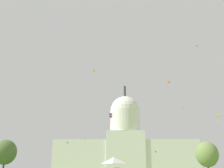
# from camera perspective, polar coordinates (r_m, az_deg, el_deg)

# --- Properties ---
(capitol_building) EXTENTS (111.14, 24.22, 67.87)m
(capitol_building) POSITION_cam_1_polar(r_m,az_deg,el_deg) (221.07, 2.84, -12.52)
(capitol_building) COLOR silver
(capitol_building) RESTS_ON ground_plane
(event_tent) EXTENTS (5.52, 6.55, 5.07)m
(event_tent) POSITION_cam_1_polar(r_m,az_deg,el_deg) (82.25, 0.37, -16.76)
(event_tent) COLOR white
(event_tent) RESTS_ON ground_plane
(tree_east_far) EXTENTS (10.64, 10.35, 11.30)m
(tree_east_far) POSITION_cam_1_polar(r_m,az_deg,el_deg) (107.31, 19.24, -13.69)
(tree_east_far) COLOR brown
(tree_east_far) RESTS_ON ground_plane
(tree_west_near) EXTENTS (10.78, 10.68, 11.67)m
(tree_west_near) POSITION_cam_1_polar(r_m,az_deg,el_deg) (105.83, -21.45, -13.11)
(tree_west_near) COLOR brown
(tree_west_near) RESTS_ON ground_plane
(kite_turquoise_high) EXTENTS (1.20, 0.99, 3.91)m
(kite_turquoise_high) POSITION_cam_1_polar(r_m,az_deg,el_deg) (128.46, 17.43, 7.49)
(kite_turquoise_high) COLOR teal
(kite_yellow_high) EXTENTS (0.68, 0.64, 1.41)m
(kite_yellow_high) POSITION_cam_1_polar(r_m,az_deg,el_deg) (122.85, -3.78, 2.84)
(kite_yellow_high) COLOR yellow
(kite_green_mid) EXTENTS (1.00, 1.18, 1.98)m
(kite_green_mid) POSITION_cam_1_polar(r_m,az_deg,el_deg) (122.44, 14.42, -5.07)
(kite_green_mid) COLOR green
(kite_lime_mid) EXTENTS (0.74, 0.42, 3.94)m
(kite_lime_mid) POSITION_cam_1_polar(r_m,az_deg,el_deg) (167.45, -5.74, -11.26)
(kite_lime_mid) COLOR #8CD133
(kite_orange_high) EXTENTS (1.37, 1.36, 1.11)m
(kite_orange_high) POSITION_cam_1_polar(r_m,az_deg,el_deg) (140.12, 11.74, 0.41)
(kite_orange_high) COLOR orange
(kite_black_mid) EXTENTS (1.71, 1.39, 2.43)m
(kite_black_mid) POSITION_cam_1_polar(r_m,az_deg,el_deg) (156.78, -0.05, -7.23)
(kite_black_mid) COLOR black
(kite_gold_mid) EXTENTS (1.41, 1.45, 3.87)m
(kite_gold_mid) POSITION_cam_1_polar(r_m,az_deg,el_deg) (126.72, 21.23, -6.27)
(kite_gold_mid) COLOR gold
(kite_violet_low) EXTENTS (1.22, 1.18, 3.70)m
(kite_violet_low) POSITION_cam_1_polar(r_m,az_deg,el_deg) (86.66, -0.29, -6.58)
(kite_violet_low) COLOR purple
(kite_blue_low) EXTENTS (0.88, 0.92, 0.99)m
(kite_blue_low) POSITION_cam_1_polar(r_m,az_deg,el_deg) (184.98, 9.11, -13.80)
(kite_blue_low) COLOR blue
(kite_cyan_low) EXTENTS (0.69, 0.92, 3.40)m
(kite_cyan_low) POSITION_cam_1_polar(r_m,az_deg,el_deg) (151.38, -9.27, -12.07)
(kite_cyan_low) COLOR #33BCDB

